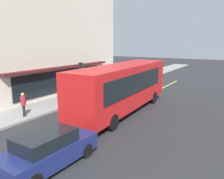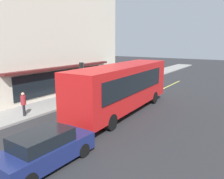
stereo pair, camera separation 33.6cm
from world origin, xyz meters
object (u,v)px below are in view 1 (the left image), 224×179
traffic_light (81,72)px  pedestrian_near_storefront (23,102)px  bus (123,86)px  car_navy (48,150)px

traffic_light → pedestrian_near_storefront: (-6.11, 0.06, -1.40)m
bus → traffic_light: size_ratio=3.50×
bus → car_navy: bearing=-172.7°
car_navy → bus: bearing=7.3°
traffic_light → car_navy: 11.38m
traffic_light → bus: bearing=-104.0°
bus → car_navy: (-8.31, -1.06, -1.24)m
traffic_light → pedestrian_near_storefront: 6.27m
bus → traffic_light: bus is taller
car_navy → pedestrian_near_storefront: (3.42, 6.01, 0.39)m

